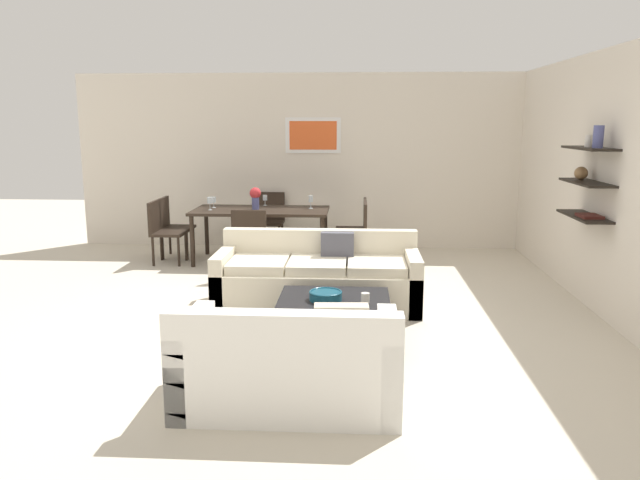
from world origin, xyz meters
TOP-DOWN VIEW (x-y plane):
  - ground_plane at (0.00, 0.00)m, footprint 18.00×18.00m
  - back_wall_unit at (0.30, 3.53)m, footprint 8.40×0.09m
  - right_wall_shelf_unit at (3.03, 0.60)m, footprint 0.34×8.20m
  - sofa_beige at (0.09, 0.34)m, footprint 2.17×0.90m
  - loveseat_white at (0.04, -2.02)m, footprint 1.54×0.90m
  - coffee_table at (0.30, -0.79)m, footprint 1.01×1.05m
  - decorative_bowl at (0.23, -0.74)m, footprint 0.30×0.30m
  - candle_jar at (0.59, -0.79)m, footprint 0.08×0.08m
  - dining_table at (-0.85, 2.41)m, footprint 1.90×0.93m
  - dining_chair_right_near at (0.51, 2.20)m, footprint 0.44×0.44m
  - dining_chair_foot at (-0.85, 1.54)m, footprint 0.44×0.44m
  - dining_chair_head at (-0.85, 3.28)m, footprint 0.44×0.44m
  - dining_chair_right_far at (0.51, 2.62)m, footprint 0.44×0.44m
  - dining_chair_left_far at (-2.21, 2.62)m, footprint 0.44×0.44m
  - dining_chair_left_near at (-2.21, 2.20)m, footprint 0.44×0.44m
  - wine_glass_head at (-0.85, 2.82)m, footprint 0.07×0.07m
  - wine_glass_right_far at (-0.15, 2.53)m, footprint 0.06×0.06m
  - wine_glass_left_far at (-1.55, 2.53)m, footprint 0.06×0.06m
  - wine_glass_left_near at (-1.55, 2.30)m, footprint 0.08×0.08m
  - centerpiece_vase at (-0.92, 2.40)m, footprint 0.16×0.16m

SIDE VIEW (x-z plane):
  - ground_plane at x=0.00m, z-range 0.00..0.00m
  - coffee_table at x=0.30m, z-range 0.00..0.38m
  - sofa_beige at x=0.09m, z-range -0.10..0.68m
  - loveseat_white at x=0.04m, z-range -0.10..0.68m
  - candle_jar at x=0.59m, z-range 0.38..0.47m
  - decorative_bowl at x=0.23m, z-range 0.38..0.47m
  - dining_chair_right_near at x=0.51m, z-range 0.06..0.94m
  - dining_chair_foot at x=-0.85m, z-range 0.06..0.94m
  - dining_chair_head at x=-0.85m, z-range 0.06..0.94m
  - dining_chair_right_far at x=0.51m, z-range 0.06..0.94m
  - dining_chair_left_far at x=-2.21m, z-range 0.06..0.94m
  - dining_chair_left_near at x=-2.21m, z-range 0.06..0.94m
  - dining_table at x=-0.85m, z-range 0.31..1.06m
  - wine_glass_left_far at x=-1.55m, z-range 0.78..0.93m
  - wine_glass_head at x=-0.85m, z-range 0.78..0.93m
  - wine_glass_right_far at x=-0.15m, z-range 0.79..0.97m
  - wine_glass_left_near at x=-1.55m, z-range 0.79..0.97m
  - centerpiece_vase at x=-0.92m, z-range 0.78..1.09m
  - right_wall_shelf_unit at x=3.03m, z-range 0.00..2.70m
  - back_wall_unit at x=0.30m, z-range 0.00..2.70m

